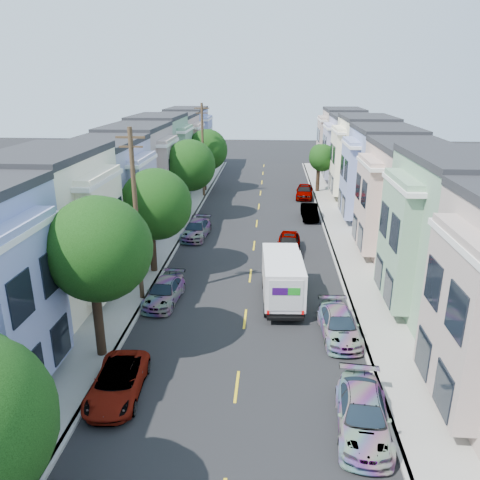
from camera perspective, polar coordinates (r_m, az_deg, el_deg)
The scene contains 25 objects.
ground at distance 26.16m, azimuth 0.62°, elevation -9.63°, with size 160.00×160.00×0.00m, color black.
road_slab at distance 39.95m, azimuth 1.90°, elevation 0.75°, with size 12.00×70.00×0.02m, color black.
curb_left at distance 40.58m, azimuth -6.67°, elevation 1.02°, with size 0.30×70.00×0.15m, color gray.
curb_right at distance 40.19m, azimuth 10.55°, elevation 0.64°, with size 0.30×70.00×0.15m, color gray.
sidewalk_left at distance 40.84m, azimuth -8.46°, elevation 1.06°, with size 2.60×70.00×0.15m, color gray.
sidewalk_right at distance 40.36m, azimuth 12.39°, elevation 0.60°, with size 2.60×70.00×0.15m, color gray.
centerline at distance 39.95m, azimuth 1.90°, elevation 0.74°, with size 0.12×70.00×0.01m, color gold.
townhouse_row_left at distance 41.83m, azimuth -13.55°, elevation 1.06°, with size 5.00×70.00×8.50m, color #CCAB9B.
townhouse_row_right at distance 41.12m, azimuth 17.62°, elevation 0.37°, with size 5.00×70.00×8.50m, color #CCAB9B.
tree_b at distance 21.51m, azimuth -17.01°, elevation -1.10°, with size 4.70×4.70×7.83m.
tree_c at distance 31.06m, azimuth -10.37°, elevation 4.27°, with size 4.70×4.70×7.16m.
tree_d at distance 43.39m, azimuth -6.26°, elevation 9.01°, with size 4.70×4.70×7.43m.
tree_e at distance 54.71m, azimuth -4.13°, elevation 10.89°, with size 4.70×4.70×7.18m.
tree_far_r at distance 54.97m, azimuth 9.91°, elevation 9.79°, with size 3.10×3.10×5.55m.
utility_pole_near at distance 27.08m, azimuth -12.53°, elevation 2.73°, with size 1.60×0.26×10.00m.
utility_pole_far at distance 52.00m, azimuth -4.55°, elevation 10.83°, with size 1.60×0.26×10.00m.
fedex_truck at distance 27.60m, azimuth 5.19°, elevation -4.49°, with size 2.25×5.84×2.80m.
lead_sedan at distance 35.73m, azimuth 5.98°, elevation -0.38°, with size 1.71×4.46×1.45m, color black.
parked_left_b at distance 20.91m, azimuth -14.71°, elevation -16.51°, with size 2.02×4.39×1.22m, color black.
parked_left_c at distance 28.14m, azimuth -9.22°, elevation -6.27°, with size 1.78×4.25×1.27m, color #9EA1A9.
parked_left_d at distance 39.05m, azimuth -5.36°, elevation 1.28°, with size 1.92×4.57×1.37m, color black.
parked_right_a at distance 19.18m, azimuth 14.75°, elevation -19.93°, with size 1.92×4.57×1.37m, color #3E3E3F.
parked_right_b at distance 24.78m, azimuth 11.98°, elevation -10.12°, with size 1.82×4.33×1.30m, color silver.
parked_right_c at distance 44.54m, azimuth 8.47°, elevation 3.39°, with size 1.43×4.05×1.35m, color black.
parked_right_d at distance 52.45m, azimuth 7.85°, elevation 5.89°, with size 1.78×4.65×1.51m, color black.
Camera 1 is at (1.32, -22.90, 12.57)m, focal length 35.00 mm.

